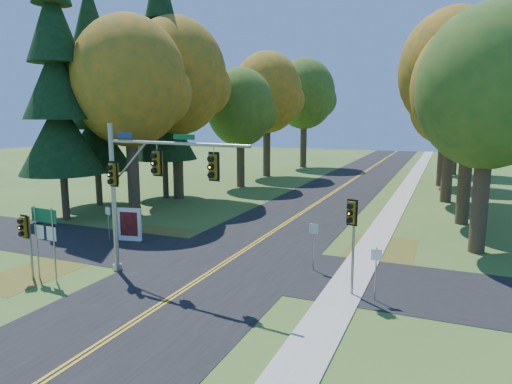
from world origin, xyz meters
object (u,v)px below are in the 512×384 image
at_px(east_signal_pole, 352,223).
at_px(route_sign_cluster, 45,229).
at_px(info_kiosk, 130,225).
at_px(traffic_mast, 142,181).

distance_m(east_signal_pole, route_sign_cluster, 13.10).
bearing_deg(info_kiosk, route_sign_cluster, -94.03).
bearing_deg(route_sign_cluster, traffic_mast, 32.03).
bearing_deg(traffic_mast, east_signal_pole, 16.38).
relative_size(traffic_mast, route_sign_cluster, 2.26).
height_order(route_sign_cluster, info_kiosk, route_sign_cluster).
distance_m(traffic_mast, info_kiosk, 7.37).
distance_m(traffic_mast, route_sign_cluster, 4.72).
height_order(traffic_mast, route_sign_cluster, traffic_mast).
bearing_deg(traffic_mast, route_sign_cluster, -144.96).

